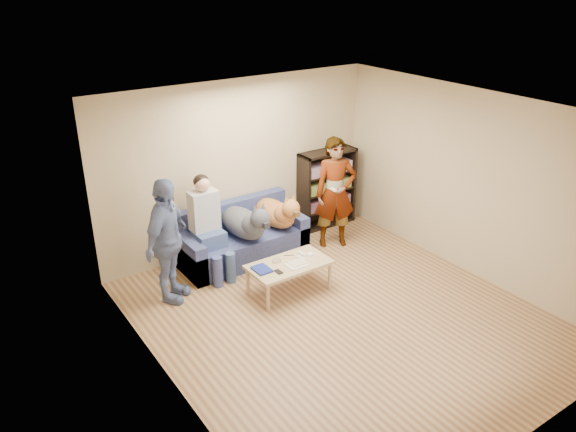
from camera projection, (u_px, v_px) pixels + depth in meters
ground at (342, 317)px, 7.06m from camera, size 5.00×5.00×0.00m
ceiling at (351, 113)px, 6.00m from camera, size 5.00×5.00×0.00m
wall_back at (239, 166)px, 8.42m from camera, size 4.50×0.00×4.50m
wall_front at (540, 327)px, 4.65m from camera, size 4.50×0.00×4.50m
wall_left at (165, 279)px, 5.37m from camera, size 0.00×5.00×5.00m
wall_right at (472, 184)px, 7.69m from camera, size 0.00×5.00×5.00m
blanket at (282, 219)px, 8.55m from camera, size 0.46×0.39×0.16m
person_standing_right at (335, 193)px, 8.57m from camera, size 0.75×0.64×1.74m
person_standing_left at (167, 241)px, 7.12m from camera, size 1.01×0.96×1.68m
held_controller at (334, 190)px, 8.25m from camera, size 0.05×0.12×0.03m
notebook_blue at (262, 269)px, 7.29m from camera, size 0.20×0.26×0.03m
papers at (297, 265)px, 7.42m from camera, size 0.26×0.20×0.02m
magazine at (298, 263)px, 7.44m from camera, size 0.22×0.17×0.01m
camera_silver at (277, 260)px, 7.49m from camera, size 0.11×0.06×0.05m
controller_a at (302, 254)px, 7.68m from camera, size 0.04×0.13×0.03m
controller_b at (310, 254)px, 7.66m from camera, size 0.09×0.06×0.03m
headphone_cup_a at (302, 259)px, 7.55m from camera, size 0.07×0.07×0.02m
headphone_cup_b at (299, 257)px, 7.61m from camera, size 0.07×0.07×0.02m
pen_orange at (295, 268)px, 7.34m from camera, size 0.13×0.06×0.01m
pen_black at (289, 255)px, 7.66m from camera, size 0.13×0.08×0.01m
wallet at (279, 272)px, 7.25m from camera, size 0.07×0.12×0.02m
sofa at (240, 240)px, 8.40m from camera, size 1.90×0.85×0.82m
person_seated at (208, 223)px, 7.80m from camera, size 0.40×0.73×1.47m
dog_gray at (246, 223)px, 8.08m from camera, size 0.46×1.27×0.66m
dog_tan at (277, 213)px, 8.43m from camera, size 0.43×1.18×0.63m
coffee_table at (289, 266)px, 7.49m from camera, size 1.10×0.60×0.42m
bookshelf at (326, 187)px, 9.34m from camera, size 1.00×0.34×1.30m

